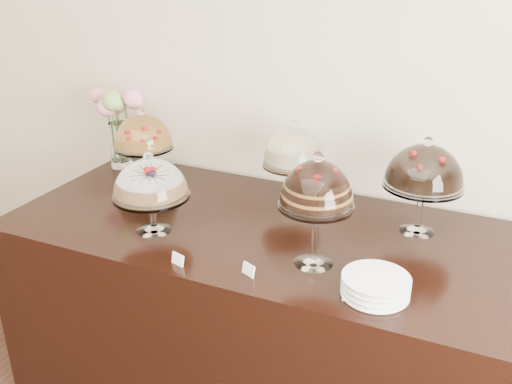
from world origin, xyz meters
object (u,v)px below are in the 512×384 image
at_px(display_counter, 260,313).
at_px(cake_stand_dark_choco, 425,170).
at_px(cake_stand_cheesecake, 294,150).
at_px(cake_stand_fruit_tart, 143,134).
at_px(flower_vase, 119,118).
at_px(cake_stand_choco_layer, 317,189).
at_px(cake_stand_sugar_sponge, 150,182).
at_px(plate_stack, 376,286).

xyz_separation_m(display_counter, cake_stand_dark_choco, (0.62, 0.23, 0.73)).
relative_size(display_counter, cake_stand_cheesecake, 5.48).
xyz_separation_m(cake_stand_fruit_tart, flower_vase, (-0.23, 0.11, 0.03)).
xyz_separation_m(cake_stand_cheesecake, cake_stand_fruit_tart, (-0.79, -0.05, -0.01)).
height_order(display_counter, cake_stand_choco_layer, cake_stand_choco_layer).
relative_size(cake_stand_dark_choco, flower_vase, 0.94).
bearing_deg(cake_stand_dark_choco, cake_stand_cheesecake, 174.36).
bearing_deg(flower_vase, cake_stand_sugar_sponge, -44.70).
bearing_deg(cake_stand_choco_layer, plate_stack, -24.35).
height_order(display_counter, flower_vase, flower_vase).
distance_m(cake_stand_sugar_sponge, cake_stand_fruit_tart, 0.59).
bearing_deg(cake_stand_cheesecake, cake_stand_dark_choco, -5.64).
relative_size(display_counter, cake_stand_choco_layer, 4.89).
bearing_deg(cake_stand_fruit_tart, cake_stand_choco_layer, -22.73).
height_order(display_counter, cake_stand_dark_choco, cake_stand_dark_choco).
distance_m(cake_stand_choco_layer, cake_stand_fruit_tart, 1.15).
bearing_deg(display_counter, flower_vase, 160.04).
distance_m(cake_stand_sugar_sponge, cake_stand_dark_choco, 1.12).
distance_m(cake_stand_cheesecake, cake_stand_dark_choco, 0.59).
bearing_deg(display_counter, cake_stand_dark_choco, 20.42).
bearing_deg(flower_vase, cake_stand_dark_choco, -4.47).
height_order(flower_vase, plate_stack, flower_vase).
distance_m(display_counter, cake_stand_dark_choco, 0.98).
bearing_deg(display_counter, plate_stack, -29.25).
distance_m(cake_stand_cheesecake, plate_stack, 0.84).
bearing_deg(cake_stand_fruit_tart, cake_stand_dark_choco, -0.51).
bearing_deg(cake_stand_fruit_tart, display_counter, -17.92).
xyz_separation_m(display_counter, cake_stand_cheesecake, (0.03, 0.29, 0.71)).
xyz_separation_m(display_counter, flower_vase, (-0.98, 0.36, 0.72)).
relative_size(display_counter, cake_stand_sugar_sponge, 6.25).
distance_m(cake_stand_choco_layer, cake_stand_cheesecake, 0.56).
bearing_deg(flower_vase, cake_stand_cheesecake, -3.79).
bearing_deg(cake_stand_fruit_tart, flower_vase, 153.70).
xyz_separation_m(flower_vase, plate_stack, (1.56, -0.68, -0.24)).
bearing_deg(cake_stand_sugar_sponge, flower_vase, 135.30).
xyz_separation_m(cake_stand_dark_choco, flower_vase, (-1.61, 0.13, -0.00)).
bearing_deg(cake_stand_choco_layer, display_counter, 146.87).
bearing_deg(cake_stand_dark_choco, cake_stand_sugar_sponge, -156.03).
height_order(cake_stand_sugar_sponge, cake_stand_choco_layer, cake_stand_choco_layer).
distance_m(display_counter, cake_stand_choco_layer, 0.84).
relative_size(cake_stand_choco_layer, cake_stand_dark_choco, 1.08).
bearing_deg(cake_stand_dark_choco, plate_stack, -95.01).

